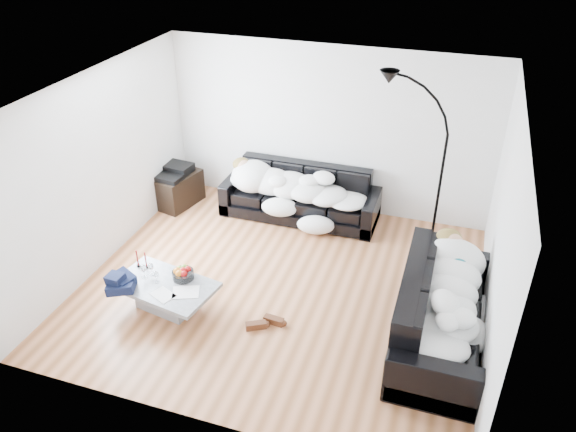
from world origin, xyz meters
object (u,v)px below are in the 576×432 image
(av_cabinet, at_px, (177,189))
(wine_glass_b, at_px, (144,271))
(fruit_bowl, at_px, (183,273))
(wine_glass_a, at_px, (151,269))
(sleeper_right, at_px, (446,295))
(floor_lamp, at_px, (440,186))
(sofa_back, at_px, (300,194))
(sleeper_back, at_px, (299,182))
(coffee_table, at_px, (166,295))
(candle_left, at_px, (137,259))
(stereo, at_px, (175,171))
(wine_glass_c, at_px, (156,277))
(shoes, at_px, (264,323))
(candle_right, at_px, (146,260))
(sofa_right, at_px, (443,309))

(av_cabinet, bearing_deg, wine_glass_b, -57.74)
(fruit_bowl, height_order, wine_glass_a, fruit_bowl)
(sleeper_right, relative_size, floor_lamp, 0.83)
(sofa_back, height_order, sleeper_back, sleeper_back)
(wine_glass_b, bearing_deg, sleeper_back, 64.52)
(coffee_table, distance_m, candle_left, 0.61)
(coffee_table, xyz_separation_m, candle_left, (-0.48, 0.22, 0.30))
(sleeper_back, distance_m, wine_glass_a, 2.71)
(floor_lamp, bearing_deg, wine_glass_a, -144.69)
(wine_glass_b, height_order, stereo, stereo)
(candle_left, bearing_deg, sofa_back, 59.84)
(wine_glass_b, height_order, wine_glass_c, wine_glass_b)
(candle_left, bearing_deg, shoes, -5.35)
(stereo, bearing_deg, wine_glass_c, -61.13)
(wine_glass_c, relative_size, candle_right, 0.68)
(sofa_back, distance_m, shoes, 2.62)
(coffee_table, distance_m, wine_glass_b, 0.40)
(wine_glass_a, bearing_deg, candle_right, 141.90)
(floor_lamp, bearing_deg, sofa_back, 169.17)
(coffee_table, relative_size, shoes, 2.96)
(sofa_right, height_order, fruit_bowl, sofa_right)
(sleeper_back, bearing_deg, wine_glass_c, -111.55)
(sofa_back, distance_m, sleeper_back, 0.24)
(coffee_table, relative_size, wine_glass_a, 7.57)
(wine_glass_b, xyz_separation_m, av_cabinet, (-0.81, 2.35, -0.18))
(floor_lamp, bearing_deg, sleeper_right, -76.35)
(stereo, bearing_deg, fruit_bowl, -54.06)
(candle_right, xyz_separation_m, shoes, (1.64, -0.17, -0.42))
(wine_glass_a, distance_m, wine_glass_c, 0.18)
(sofa_back, xyz_separation_m, coffee_table, (-0.91, -2.62, -0.22))
(sleeper_right, xyz_separation_m, floor_lamp, (-0.28, 1.62, 0.49))
(sleeper_back, relative_size, floor_lamp, 0.90)
(sofa_back, bearing_deg, candle_left, -120.16)
(candle_right, distance_m, av_cabinet, 2.29)
(coffee_table, distance_m, wine_glass_a, 0.37)
(candle_right, bearing_deg, sofa_right, 3.75)
(fruit_bowl, bearing_deg, candle_right, 174.91)
(wine_glass_a, distance_m, stereo, 2.43)
(fruit_bowl, relative_size, candle_right, 1.17)
(wine_glass_c, height_order, candle_left, candle_left)
(candle_left, height_order, candle_right, candle_left)
(sleeper_back, relative_size, fruit_bowl, 7.67)
(wine_glass_a, relative_size, stereo, 0.37)
(sofa_right, relative_size, candle_left, 9.08)
(sleeper_back, relative_size, candle_right, 8.96)
(sleeper_back, distance_m, coffee_table, 2.76)
(wine_glass_b, distance_m, stereo, 2.49)
(shoes, xyz_separation_m, av_cabinet, (-2.37, 2.34, 0.22))
(wine_glass_a, bearing_deg, fruit_bowl, 8.19)
(sleeper_back, xyz_separation_m, floor_lamp, (2.06, -0.49, 0.52))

